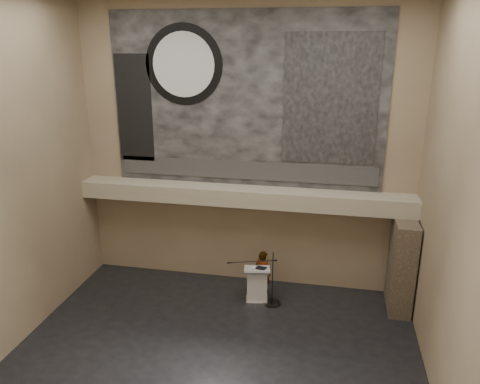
# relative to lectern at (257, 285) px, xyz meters

# --- Properties ---
(floor) EXTENTS (10.00, 10.00, 0.00)m
(floor) POSITION_rel_lectern_xyz_m (-0.61, -2.67, -0.55)
(floor) COLOR black
(floor) RESTS_ON ground
(wall_back) EXTENTS (10.00, 0.02, 8.50)m
(wall_back) POSITION_rel_lectern_xyz_m (-0.61, 1.33, 3.70)
(wall_back) COLOR #7D684F
(wall_back) RESTS_ON floor
(wall_front) EXTENTS (10.00, 0.02, 8.50)m
(wall_front) POSITION_rel_lectern_xyz_m (-0.61, -6.67, 3.70)
(wall_front) COLOR #7D684F
(wall_front) RESTS_ON floor
(wall_left) EXTENTS (0.02, 8.00, 8.50)m
(wall_left) POSITION_rel_lectern_xyz_m (-5.61, -2.67, 3.70)
(wall_left) COLOR #7D684F
(wall_left) RESTS_ON floor
(wall_right) EXTENTS (0.02, 8.00, 8.50)m
(wall_right) POSITION_rel_lectern_xyz_m (4.39, -2.67, 3.70)
(wall_right) COLOR #7D684F
(wall_right) RESTS_ON floor
(soffit) EXTENTS (10.00, 0.80, 0.50)m
(soffit) POSITION_rel_lectern_xyz_m (-0.61, 0.93, 2.40)
(soffit) COLOR #9E937A
(soffit) RESTS_ON wall_back
(sprinkler_left) EXTENTS (0.04, 0.04, 0.06)m
(sprinkler_left) POSITION_rel_lectern_xyz_m (-2.21, 0.88, 2.12)
(sprinkler_left) COLOR #B2893D
(sprinkler_left) RESTS_ON soffit
(sprinkler_right) EXTENTS (0.04, 0.04, 0.06)m
(sprinkler_right) POSITION_rel_lectern_xyz_m (1.29, 0.88, 2.12)
(sprinkler_right) COLOR #B2893D
(sprinkler_right) RESTS_ON soffit
(banner) EXTENTS (8.00, 0.05, 5.00)m
(banner) POSITION_rel_lectern_xyz_m (-0.61, 1.30, 5.15)
(banner) COLOR black
(banner) RESTS_ON wall_back
(banner_text_strip) EXTENTS (7.76, 0.02, 0.55)m
(banner_text_strip) POSITION_rel_lectern_xyz_m (-0.61, 1.26, 3.10)
(banner_text_strip) COLOR #2B2B2B
(banner_text_strip) RESTS_ON banner
(banner_clock_rim) EXTENTS (2.30, 0.02, 2.30)m
(banner_clock_rim) POSITION_rel_lectern_xyz_m (-2.41, 1.26, 6.15)
(banner_clock_rim) COLOR black
(banner_clock_rim) RESTS_ON banner
(banner_clock_face) EXTENTS (1.84, 0.02, 1.84)m
(banner_clock_face) POSITION_rel_lectern_xyz_m (-2.41, 1.24, 6.15)
(banner_clock_face) COLOR silver
(banner_clock_face) RESTS_ON banner
(banner_building_print) EXTENTS (2.60, 0.02, 3.60)m
(banner_building_print) POSITION_rel_lectern_xyz_m (1.79, 1.26, 5.25)
(banner_building_print) COLOR black
(banner_building_print) RESTS_ON banner
(banner_brick_print) EXTENTS (1.10, 0.02, 3.20)m
(banner_brick_print) POSITION_rel_lectern_xyz_m (-4.01, 1.26, 4.85)
(banner_brick_print) COLOR black
(banner_brick_print) RESTS_ON banner
(stone_pier) EXTENTS (0.60, 1.40, 2.70)m
(stone_pier) POSITION_rel_lectern_xyz_m (4.04, 0.48, 0.80)
(stone_pier) COLOR #3D3125
(stone_pier) RESTS_ON floor
(lectern) EXTENTS (0.82, 0.64, 1.14)m
(lectern) POSITION_rel_lectern_xyz_m (0.00, 0.00, 0.00)
(lectern) COLOR silver
(lectern) RESTS_ON floor
(binder) EXTENTS (0.32, 0.28, 0.04)m
(binder) POSITION_rel_lectern_xyz_m (0.12, -0.05, 0.56)
(binder) COLOR black
(binder) RESTS_ON lectern
(papers) EXTENTS (0.25, 0.31, 0.00)m
(papers) POSITION_rel_lectern_xyz_m (-0.08, -0.05, 0.55)
(papers) COLOR silver
(papers) RESTS_ON lectern
(speaker_person) EXTENTS (0.62, 0.53, 1.45)m
(speaker_person) POSITION_rel_lectern_xyz_m (0.11, 0.41, 0.17)
(speaker_person) COLOR silver
(speaker_person) RESTS_ON floor
(mic_stand) EXTENTS (1.52, 0.67, 1.66)m
(mic_stand) POSITION_rel_lectern_xyz_m (0.41, -0.06, -0.31)
(mic_stand) COLOR black
(mic_stand) RESTS_ON floor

